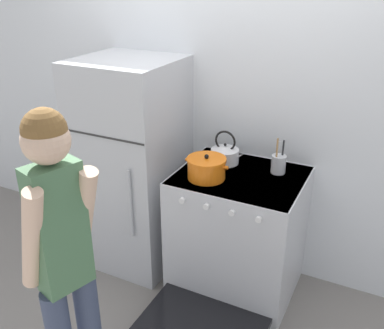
# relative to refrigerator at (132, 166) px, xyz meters

# --- Properties ---
(ground_plane) EXTENTS (14.00, 14.00, 0.00)m
(ground_plane) POSITION_rel_refrigerator_xyz_m (0.55, 0.33, -0.78)
(ground_plane) COLOR slate
(wall_back) EXTENTS (10.00, 0.06, 2.55)m
(wall_back) POSITION_rel_refrigerator_xyz_m (0.55, 0.36, 0.50)
(wall_back) COLOR silver
(wall_back) RESTS_ON ground_plane
(refrigerator) EXTENTS (0.67, 0.68, 1.56)m
(refrigerator) POSITION_rel_refrigerator_xyz_m (0.00, 0.00, 0.00)
(refrigerator) COLOR #B7BABF
(refrigerator) RESTS_ON ground_plane
(stove_range) EXTENTS (0.81, 1.39, 0.89)m
(stove_range) POSITION_rel_refrigerator_xyz_m (0.85, -0.05, -0.34)
(stove_range) COLOR silver
(stove_range) RESTS_ON ground_plane
(dutch_oven_pot) EXTENTS (0.29, 0.25, 0.16)m
(dutch_oven_pot) POSITION_rel_refrigerator_xyz_m (0.66, -0.15, 0.18)
(dutch_oven_pot) COLOR orange
(dutch_oven_pot) RESTS_ON stove_range
(tea_kettle) EXTENTS (0.24, 0.19, 0.23)m
(tea_kettle) POSITION_rel_refrigerator_xyz_m (0.68, 0.12, 0.18)
(tea_kettle) COLOR silver
(tea_kettle) RESTS_ON stove_range
(utensil_jar) EXTENTS (0.09, 0.09, 0.24)m
(utensil_jar) POSITION_rel_refrigerator_xyz_m (1.05, 0.13, 0.18)
(utensil_jar) COLOR #B7BABF
(utensil_jar) RESTS_ON stove_range
(person) EXTENTS (0.32, 0.38, 1.63)m
(person) POSITION_rel_refrigerator_xyz_m (0.48, -1.24, 0.15)
(person) COLOR #38425B
(person) RESTS_ON ground_plane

